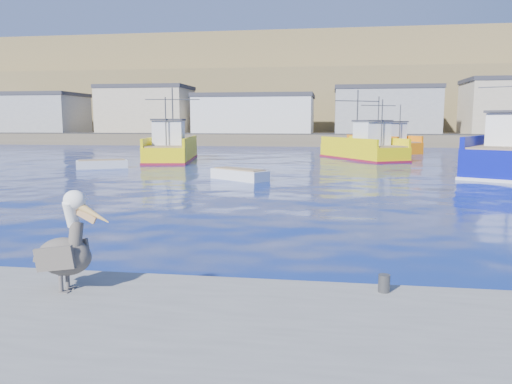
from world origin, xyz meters
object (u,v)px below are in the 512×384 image
skiff_mid (239,175)px  trawler_yellow_b (364,149)px  boat_orange (384,143)px  trawler_yellow_a (171,149)px  pelican (67,248)px  skiff_left (102,165)px

skiff_mid → trawler_yellow_b: bearing=65.1°
boat_orange → skiff_mid: size_ratio=2.55×
boat_orange → trawler_yellow_a: bearing=-142.9°
pelican → skiff_left: bearing=114.6°
trawler_yellow_a → skiff_left: 8.38m
boat_orange → trawler_yellow_b: bearing=-104.8°
trawler_yellow_b → boat_orange: 11.32m
trawler_yellow_a → trawler_yellow_b: 17.23m
pelican → trawler_yellow_a: bearing=105.4°
pelican → skiff_mid: bearing=92.5°
trawler_yellow_a → pelican: (9.51, -34.54, 0.24)m
trawler_yellow_a → trawler_yellow_b: (16.78, 3.93, -0.04)m
trawler_yellow_b → skiff_left: bearing=-148.7°
trawler_yellow_a → skiff_left: bearing=-108.9°
trawler_yellow_b → skiff_mid: 19.41m
boat_orange → skiff_left: size_ratio=2.54×
skiff_left → pelican: (12.21, -26.64, 0.99)m
trawler_yellow_b → skiff_mid: trawler_yellow_b is taller
boat_orange → skiff_left: (-22.38, -22.76, -0.82)m
skiff_mid → trawler_yellow_a: bearing=122.2°
trawler_yellow_a → skiff_left: size_ratio=2.94×
skiff_left → skiff_mid: (11.30, -5.76, 0.01)m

